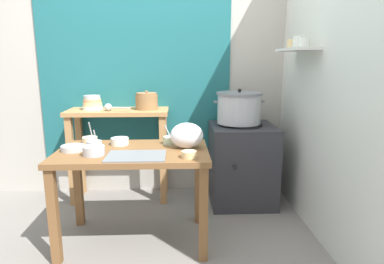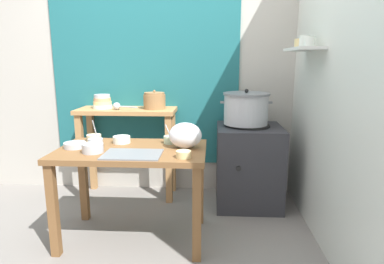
% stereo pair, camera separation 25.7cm
% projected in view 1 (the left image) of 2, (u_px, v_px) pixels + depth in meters
% --- Properties ---
extents(ground_plane, '(9.00, 9.00, 0.00)m').
position_uv_depth(ground_plane, '(144.00, 239.00, 2.59)').
color(ground_plane, gray).
extents(wall_back, '(4.40, 0.12, 2.60)m').
position_uv_depth(wall_back, '(159.00, 66.00, 3.39)').
color(wall_back, '#B2ADA3').
rests_on(wall_back, ground).
extents(wall_right, '(0.30, 3.20, 2.60)m').
position_uv_depth(wall_right, '(323.00, 68.00, 2.57)').
color(wall_right, silver).
rests_on(wall_right, ground).
extents(prep_table, '(1.10, 0.66, 0.72)m').
position_uv_depth(prep_table, '(133.00, 165.00, 2.46)').
color(prep_table, brown).
rests_on(prep_table, ground).
extents(back_shelf_table, '(0.96, 0.40, 0.90)m').
position_uv_depth(back_shelf_table, '(119.00, 132.00, 3.25)').
color(back_shelf_table, '#B27F4C').
rests_on(back_shelf_table, ground).
extents(stove_block, '(0.60, 0.61, 0.78)m').
position_uv_depth(stove_block, '(242.00, 164.00, 3.23)').
color(stove_block, '#2D2D33').
rests_on(stove_block, ground).
extents(steamer_pot, '(0.48, 0.43, 0.33)m').
position_uv_depth(steamer_pot, '(239.00, 108.00, 3.13)').
color(steamer_pot, '#B7BABF').
rests_on(steamer_pot, stove_block).
extents(clay_pot, '(0.21, 0.21, 0.18)m').
position_uv_depth(clay_pot, '(147.00, 101.00, 3.19)').
color(clay_pot, olive).
rests_on(clay_pot, back_shelf_table).
extents(bowl_stack_enamel, '(0.19, 0.19, 0.14)m').
position_uv_depth(bowl_stack_enamel, '(92.00, 103.00, 3.18)').
color(bowl_stack_enamel, silver).
rests_on(bowl_stack_enamel, back_shelf_table).
extents(ladle, '(0.25, 0.13, 0.07)m').
position_uv_depth(ladle, '(109.00, 107.00, 3.10)').
color(ladle, '#B7BABF').
rests_on(ladle, back_shelf_table).
extents(serving_tray, '(0.40, 0.28, 0.01)m').
position_uv_depth(serving_tray, '(136.00, 156.00, 2.27)').
color(serving_tray, slate).
rests_on(serving_tray, prep_table).
extents(plastic_bag, '(0.25, 0.17, 0.19)m').
position_uv_depth(plastic_bag, '(187.00, 136.00, 2.47)').
color(plastic_bag, white).
rests_on(plastic_bag, prep_table).
extents(prep_bowl_0, '(0.15, 0.15, 0.07)m').
position_uv_depth(prep_bowl_0, '(94.00, 150.00, 2.30)').
color(prep_bowl_0, '#B7BABF').
rests_on(prep_bowl_0, prep_table).
extents(prep_bowl_1, '(0.10, 0.10, 0.05)m').
position_uv_depth(prep_bowl_1, '(189.00, 154.00, 2.24)').
color(prep_bowl_1, '#E5C684').
rests_on(prep_bowl_1, prep_table).
extents(prep_bowl_2, '(0.16, 0.16, 0.04)m').
position_uv_depth(prep_bowl_2, '(73.00, 148.00, 2.42)').
color(prep_bowl_2, '#B7BABF').
rests_on(prep_bowl_2, prep_table).
extents(prep_bowl_3, '(0.10, 0.10, 0.15)m').
position_uv_depth(prep_bowl_3, '(170.00, 140.00, 2.61)').
color(prep_bowl_3, '#B7D1AD').
rests_on(prep_bowl_3, prep_table).
extents(prep_bowl_4, '(0.11, 0.11, 0.15)m').
position_uv_depth(prep_bowl_4, '(94.00, 145.00, 2.45)').
color(prep_bowl_4, '#B7BABF').
rests_on(prep_bowl_4, prep_table).
extents(prep_bowl_5, '(0.12, 0.12, 0.18)m').
position_uv_depth(prep_bowl_5, '(90.00, 140.00, 2.63)').
color(prep_bowl_5, beige).
rests_on(prep_bowl_5, prep_table).
extents(prep_bowl_6, '(0.14, 0.14, 0.05)m').
position_uv_depth(prep_bowl_6, '(120.00, 141.00, 2.59)').
color(prep_bowl_6, silver).
rests_on(prep_bowl_6, prep_table).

